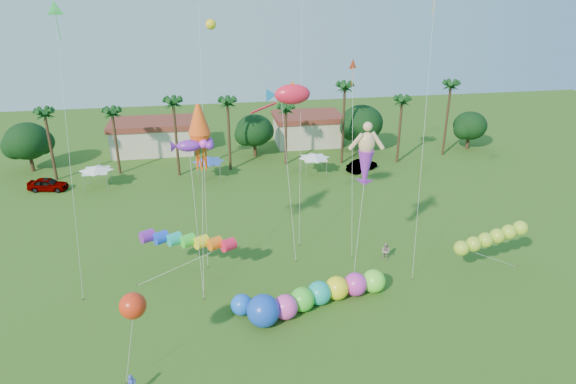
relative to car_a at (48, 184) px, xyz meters
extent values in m
plane|color=#285116|center=(26.14, -36.40, -0.82)|extent=(160.00, 160.00, 0.00)
cylinder|color=#3A2819|center=(0.14, 3.60, 3.68)|extent=(0.36, 0.36, 9.00)
cylinder|color=#3A2819|center=(8.14, 4.60, 3.43)|extent=(0.36, 0.36, 8.50)
cylinder|color=#3A2819|center=(16.14, 2.60, 4.18)|extent=(0.36, 0.36, 10.00)
cylinder|color=#3A2819|center=(23.14, 3.60, 3.93)|extent=(0.36, 0.36, 9.50)
cylinder|color=#3A2819|center=(31.14, 4.60, 3.18)|extent=(0.36, 0.36, 8.00)
cylinder|color=#3A2819|center=(39.14, 3.60, 4.68)|extent=(0.36, 0.36, 11.00)
cylinder|color=#3A2819|center=(47.14, 2.60, 3.68)|extent=(0.36, 0.36, 9.00)
cylinder|color=#3A2819|center=(55.14, 4.60, 4.43)|extent=(0.36, 0.36, 10.50)
sphere|color=#113814|center=(-3.86, 7.60, 3.52)|extent=(5.88, 5.88, 5.88)
sphere|color=#113814|center=(27.14, 8.60, 3.21)|extent=(5.46, 5.46, 5.46)
sphere|color=#113814|center=(43.14, 7.60, 3.83)|extent=(6.30, 6.30, 6.30)
sphere|color=#113814|center=(60.14, 6.60, 2.90)|extent=(5.04, 5.04, 5.04)
cube|color=beige|center=(12.14, 13.60, 1.18)|extent=(12.00, 7.00, 4.00)
cube|color=beige|center=(36.14, 13.60, 1.18)|extent=(10.00, 7.00, 4.00)
pyramid|color=white|center=(6.14, -0.40, 1.93)|extent=(3.00, 3.00, 0.60)
pyramid|color=blue|center=(20.14, 0.60, 1.93)|extent=(3.00, 3.00, 0.60)
pyramid|color=white|center=(34.14, -0.40, 1.93)|extent=(3.00, 3.00, 0.60)
imported|color=#4C4C54|center=(0.00, 0.00, 0.00)|extent=(5.10, 2.80, 1.64)
imported|color=#4C4C54|center=(41.04, 0.06, -0.05)|extent=(4.87, 3.84, 1.55)
imported|color=#A38B88|center=(36.08, -23.47, 0.06)|extent=(1.04, 1.08, 1.75)
sphere|color=#FF43BD|center=(25.19, -30.71, 0.19)|extent=(2.02, 2.02, 2.02)
sphere|color=#42D832|center=(26.70, -29.93, 0.19)|extent=(2.02, 2.02, 2.02)
sphere|color=#18AA9E|center=(28.26, -29.27, 0.19)|extent=(2.02, 2.02, 2.02)
sphere|color=#FFF11A|center=(29.88, -28.82, 0.19)|extent=(2.02, 2.02, 2.02)
sphere|color=#DC33BD|center=(31.56, -28.54, 0.19)|extent=(2.02, 2.02, 2.02)
sphere|color=#72FF38|center=(33.26, -28.33, 0.19)|extent=(2.02, 2.02, 2.02)
sphere|color=blue|center=(23.37, -31.28, 0.47)|extent=(3.24, 3.24, 2.58)
sphere|color=blue|center=(21.83, -29.63, 0.05)|extent=(1.74, 1.74, 1.74)
cylinder|color=#F01A43|center=(19.20, -24.14, 2.55)|extent=(8.01, 3.78, 1.10)
cylinder|color=silver|center=(17.13, -24.11, 0.87)|extent=(8.20, 0.09, 3.40)
cylinder|color=brown|center=(13.04, -24.08, -0.74)|extent=(0.08, 0.08, 0.16)
ellipsoid|color=#AAD32E|center=(41.33, -27.68, 2.28)|extent=(7.39, 3.15, 1.59)
cylinder|color=silver|center=(44.55, -27.23, 0.73)|extent=(6.46, 0.93, 3.12)
cylinder|color=brown|center=(47.78, -26.78, -0.74)|extent=(0.08, 0.08, 0.16)
sphere|color=red|center=(14.60, -35.65, 5.09)|extent=(2.05, 2.05, 1.72)
cylinder|color=silver|center=(14.06, -35.83, 2.14)|extent=(1.12, 0.39, 5.92)
cylinder|color=brown|center=(13.52, -36.01, -0.74)|extent=(0.08, 0.08, 0.16)
cylinder|color=silver|center=(32.19, -26.62, 4.67)|extent=(1.57, 3.06, 10.99)
cylinder|color=brown|center=(31.42, -28.13, -0.74)|extent=(0.08, 0.08, 0.16)
ellipsoid|color=#F31B38|center=(27.95, -18.22, 14.28)|extent=(5.14, 2.36, 2.06)
cylinder|color=silver|center=(27.77, -20.32, 6.73)|extent=(0.38, 4.23, 15.11)
cylinder|color=brown|center=(27.60, -22.42, -0.74)|extent=(0.08, 0.08, 0.16)
cylinder|color=silver|center=(19.69, -19.07, 11.12)|extent=(0.80, 5.87, 23.88)
cylinder|color=brown|center=(19.31, -21.99, -0.74)|extent=(0.08, 0.08, 0.16)
cone|color=#F95414|center=(19.43, -22.28, 12.09)|extent=(2.20, 2.20, 5.37)
cylinder|color=silver|center=(19.12, -24.72, 5.63)|extent=(0.63, 4.91, 12.92)
cylinder|color=brown|center=(18.82, -27.16, -0.74)|extent=(0.08, 0.08, 0.16)
ellipsoid|color=purple|center=(18.50, -22.93, 11.40)|extent=(3.66, 2.18, 1.38)
cylinder|color=silver|center=(18.65, -24.56, 5.29)|extent=(0.34, 3.28, 12.23)
cylinder|color=brown|center=(18.81, -26.18, -0.74)|extent=(0.08, 0.08, 0.16)
cone|color=#EC441A|center=(33.17, -19.40, 16.92)|extent=(1.09, 0.78, 1.13)
cylinder|color=silver|center=(33.10, -21.00, 8.05)|extent=(0.16, 3.22, 17.74)
cylinder|color=brown|center=(33.03, -22.60, -0.74)|extent=(0.08, 0.08, 0.16)
cylinder|color=silver|center=(37.91, -25.11, 11.22)|extent=(1.33, 4.35, 24.09)
cylinder|color=brown|center=(37.26, -27.27, -0.74)|extent=(0.08, 0.08, 0.16)
cone|color=#31D251|center=(9.73, -22.31, 21.97)|extent=(1.34, 0.54, 1.31)
cylinder|color=silver|center=(9.28, -23.90, 10.57)|extent=(0.92, 3.21, 22.79)
cylinder|color=brown|center=(8.84, -25.49, -0.74)|extent=(0.08, 0.08, 0.16)
cylinder|color=silver|center=(28.98, -17.08, 14.58)|extent=(1.06, 4.73, 30.81)
cylinder|color=brown|center=(28.46, -19.44, -0.74)|extent=(0.08, 0.08, 0.16)
camera|label=1|loc=(19.73, -63.85, 24.43)|focal=32.00mm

